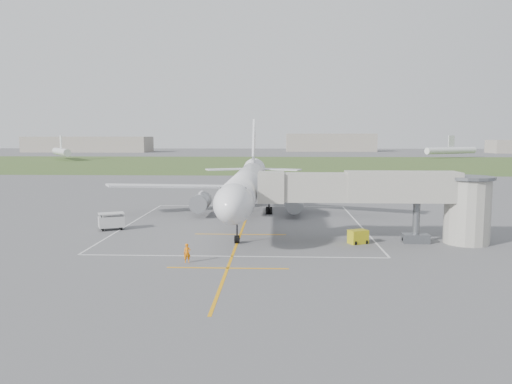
{
  "coord_description": "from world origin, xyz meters",
  "views": [
    {
      "loc": [
        4.03,
        -63.58,
        10.78
      ],
      "look_at": [
        1.46,
        -4.0,
        4.0
      ],
      "focal_mm": 35.0,
      "sensor_mm": 36.0,
      "label": 1
    }
  ],
  "objects_px": {
    "gpu_unit": "(358,237)",
    "baggage_cart": "(111,221)",
    "ramp_worker_nose": "(187,253)",
    "jet_bridge": "(394,196)",
    "ramp_worker_wing": "(219,209)",
    "airliner": "(246,185)"
  },
  "relations": [
    {
      "from": "jet_bridge",
      "to": "gpu_unit",
      "type": "bearing_deg",
      "value": -170.37
    },
    {
      "from": "gpu_unit",
      "to": "baggage_cart",
      "type": "relative_size",
      "value": 0.66
    },
    {
      "from": "airliner",
      "to": "gpu_unit",
      "type": "height_order",
      "value": "airliner"
    },
    {
      "from": "ramp_worker_nose",
      "to": "ramp_worker_wing",
      "type": "distance_m",
      "value": 24.5
    },
    {
      "from": "gpu_unit",
      "to": "ramp_worker_nose",
      "type": "relative_size",
      "value": 1.31
    },
    {
      "from": "baggage_cart",
      "to": "ramp_worker_nose",
      "type": "bearing_deg",
      "value": -76.41
    },
    {
      "from": "gpu_unit",
      "to": "ramp_worker_wing",
      "type": "bearing_deg",
      "value": 110.24
    },
    {
      "from": "ramp_worker_nose",
      "to": "airliner",
      "type": "bearing_deg",
      "value": 65.12
    },
    {
      "from": "gpu_unit",
      "to": "baggage_cart",
      "type": "xyz_separation_m",
      "value": [
        -27.12,
        6.14,
        0.33
      ]
    },
    {
      "from": "baggage_cart",
      "to": "ramp_worker_wing",
      "type": "distance_m",
      "value": 15.11
    },
    {
      "from": "jet_bridge",
      "to": "ramp_worker_nose",
      "type": "xyz_separation_m",
      "value": [
        -19.34,
        -8.87,
        -3.92
      ]
    },
    {
      "from": "airliner",
      "to": "jet_bridge",
      "type": "bearing_deg",
      "value": -42.19
    },
    {
      "from": "gpu_unit",
      "to": "ramp_worker_nose",
      "type": "distance_m",
      "value": 17.79
    },
    {
      "from": "airliner",
      "to": "baggage_cart",
      "type": "relative_size",
      "value": 14.36
    },
    {
      "from": "baggage_cart",
      "to": "ramp_worker_nose",
      "type": "distance_m",
      "value": 18.35
    },
    {
      "from": "airliner",
      "to": "ramp_worker_wing",
      "type": "distance_m",
      "value": 5.26
    },
    {
      "from": "baggage_cart",
      "to": "ramp_worker_wing",
      "type": "height_order",
      "value": "baggage_cart"
    },
    {
      "from": "airliner",
      "to": "baggage_cart",
      "type": "xyz_separation_m",
      "value": [
        -14.98,
        -8.72,
        -3.39
      ]
    },
    {
      "from": "jet_bridge",
      "to": "gpu_unit",
      "type": "relative_size",
      "value": 10.89
    },
    {
      "from": "ramp_worker_wing",
      "to": "baggage_cart",
      "type": "bearing_deg",
      "value": 93.12
    },
    {
      "from": "baggage_cart",
      "to": "ramp_worker_nose",
      "type": "relative_size",
      "value": 1.98
    },
    {
      "from": "airliner",
      "to": "gpu_unit",
      "type": "bearing_deg",
      "value": -50.75
    }
  ]
}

